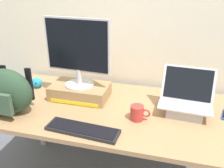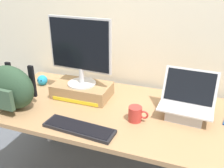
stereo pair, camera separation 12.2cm
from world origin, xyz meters
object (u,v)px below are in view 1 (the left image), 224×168
object	(u,v)px
desktop_monitor	(78,51)
coffee_mug	(137,113)
messenger_backpack	(7,92)
plush_toy	(37,83)
external_keyboard	(83,130)
toner_box_yellow	(80,91)
open_laptop	(185,104)

from	to	relation	value
desktop_monitor	coffee_mug	xyz separation A→B (m)	(0.46, -0.19, -0.31)
messenger_backpack	coffee_mug	bearing A→B (deg)	10.01
coffee_mug	plush_toy	bearing A→B (deg)	162.93
external_keyboard	coffee_mug	world-z (taller)	coffee_mug
toner_box_yellow	plush_toy	size ratio (longest dim) A/B	5.02
open_laptop	coffee_mug	xyz separation A→B (m)	(-0.29, -0.16, -0.02)
toner_box_yellow	open_laptop	xyz separation A→B (m)	(0.75, -0.03, 0.01)
desktop_monitor	toner_box_yellow	bearing A→B (deg)	88.47
coffee_mug	external_keyboard	bearing A→B (deg)	-144.24
external_keyboard	messenger_backpack	size ratio (longest dim) A/B	1.25
open_laptop	plush_toy	bearing A→B (deg)	178.59
toner_box_yellow	desktop_monitor	distance (m)	0.30
coffee_mug	plush_toy	world-z (taller)	coffee_mug
external_keyboard	plush_toy	world-z (taller)	plush_toy
open_laptop	external_keyboard	bearing A→B (deg)	-143.78
toner_box_yellow	external_keyboard	size ratio (longest dim) A/B	0.95
toner_box_yellow	messenger_backpack	size ratio (longest dim) A/B	1.18
messenger_backpack	coffee_mug	xyz separation A→B (m)	(0.83, 0.12, -0.10)
messenger_backpack	external_keyboard	bearing A→B (deg)	-7.24
coffee_mug	toner_box_yellow	bearing A→B (deg)	157.47
plush_toy	desktop_monitor	bearing A→B (deg)	-10.59
plush_toy	messenger_backpack	bearing A→B (deg)	-85.26
external_keyboard	open_laptop	bearing A→B (deg)	36.41
external_keyboard	plush_toy	size ratio (longest dim) A/B	5.30
messenger_backpack	plush_toy	distance (m)	0.40
desktop_monitor	open_laptop	bearing A→B (deg)	1.67
messenger_backpack	plush_toy	bearing A→B (deg)	96.28
external_keyboard	messenger_backpack	xyz separation A→B (m)	(-0.54, 0.08, 0.14)
open_laptop	external_keyboard	xyz separation A→B (m)	(-0.57, -0.36, -0.05)
toner_box_yellow	messenger_backpack	world-z (taller)	messenger_backpack
toner_box_yellow	open_laptop	size ratio (longest dim) A/B	1.21
desktop_monitor	messenger_backpack	world-z (taller)	desktop_monitor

